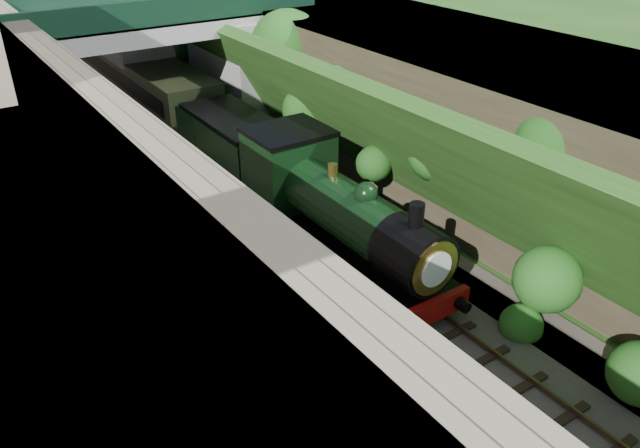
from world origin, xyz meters
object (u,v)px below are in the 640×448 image
Objects in this scene: tree at (288,50)px; locomotive at (335,215)px; road_bridge at (155,57)px; tender at (236,152)px.

tree is 12.01m from locomotive.
tender is at bearing -88.14° from road_bridge.
locomotive is 1.70× the size of tender.
road_bridge is at bearing 90.96° from locomotive.
road_bridge reaches higher than tree.
locomotive is 7.37m from tender.
tree reaches higher than locomotive.
tender is (0.26, -7.89, -2.46)m from road_bridge.
road_bridge is at bearing 137.48° from tree.
locomotive is at bearing -90.00° from tender.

